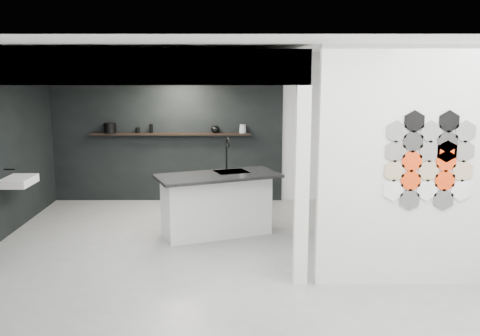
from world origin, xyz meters
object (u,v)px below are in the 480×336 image
at_px(partition_panel, 424,168).
at_px(stockpot, 110,128).
at_px(glass_bowl, 243,130).
at_px(utensil_cup, 138,130).
at_px(glass_vase, 243,129).
at_px(bottle_dark, 151,129).
at_px(kitchen_island, 217,203).
at_px(wall_basin, 19,181).
at_px(kettle, 215,129).

relative_size(partition_panel, stockpot, 12.25).
distance_m(partition_panel, glass_bowl, 4.39).
xyz_separation_m(partition_panel, utensil_cup, (-4.04, 3.87, -0.03)).
xyz_separation_m(glass_vase, bottle_dark, (-1.71, 0.00, 0.00)).
bearing_deg(kitchen_island, glass_vase, 56.94).
relative_size(wall_basin, glass_bowl, 4.67).
distance_m(wall_basin, glass_vase, 4.01).
height_order(wall_basin, kitchen_island, kitchen_island).
distance_m(kettle, utensil_cup, 1.45).
distance_m(stockpot, utensil_cup, 0.51).
relative_size(partition_panel, utensil_cup, 28.67).
height_order(wall_basin, glass_bowl, glass_bowl).
bearing_deg(glass_vase, bottle_dark, 180.00).
xyz_separation_m(kitchen_island, utensil_cup, (-1.56, 2.03, 0.88)).
relative_size(stockpot, bottle_dark, 1.39).
xyz_separation_m(wall_basin, kitchen_island, (2.98, 0.04, -0.36)).
relative_size(wall_basin, kettle, 3.66).
relative_size(kitchen_island, kettle, 12.10).
height_order(stockpot, utensil_cup, stockpot).
bearing_deg(wall_basin, glass_vase, 31.35).
distance_m(stockpot, glass_bowl, 2.48).
distance_m(partition_panel, utensil_cup, 5.59).
height_order(partition_panel, glass_vase, partition_panel).
xyz_separation_m(glass_bowl, bottle_dark, (-1.71, 0.00, 0.04)).
height_order(wall_basin, stockpot, stockpot).
bearing_deg(glass_bowl, glass_vase, 0.00).
bearing_deg(glass_bowl, utensil_cup, 180.00).
height_order(partition_panel, utensil_cup, partition_panel).
bearing_deg(partition_panel, kitchen_island, 143.52).
height_order(partition_panel, stockpot, partition_panel).
bearing_deg(partition_panel, bottle_dark, 134.42).
distance_m(partition_panel, stockpot, 5.97).
xyz_separation_m(stockpot, glass_vase, (2.48, 0.00, -0.01)).
bearing_deg(wall_basin, partition_panel, -18.23).
height_order(partition_panel, kettle, partition_panel).
distance_m(glass_bowl, glass_vase, 0.03).
height_order(partition_panel, kitchen_island, partition_panel).
bearing_deg(utensil_cup, stockpot, 180.00).
xyz_separation_m(kitchen_island, glass_vase, (0.41, 2.03, 0.91)).
height_order(kettle, bottle_dark, bottle_dark).
bearing_deg(kettle, kitchen_island, -83.78).
distance_m(partition_panel, kitchen_island, 3.22).
bearing_deg(glass_vase, utensil_cup, 180.00).
relative_size(kitchen_island, bottle_dark, 12.08).
relative_size(partition_panel, glass_bowl, 21.79).
distance_m(stockpot, kettle, 1.96).
bearing_deg(utensil_cup, kettle, 0.00).
distance_m(kitchen_island, kettle, 2.22).
xyz_separation_m(partition_panel, bottle_dark, (-3.79, 3.87, 0.00)).
bearing_deg(glass_bowl, stockpot, 180.00).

